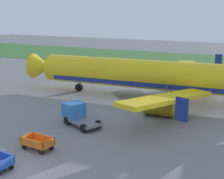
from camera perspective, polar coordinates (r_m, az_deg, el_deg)
ground_plane at (r=24.66m, az=-16.32°, el=-13.44°), size 220.00×220.00×0.00m
grass_strip at (r=75.81m, az=15.49°, el=4.56°), size 220.00×28.00×0.06m
airplane at (r=41.74m, az=8.26°, el=2.34°), size 37.67×30.27×11.34m
baggage_cart_third_in_row at (r=27.49m, az=-12.83°, el=-9.00°), size 3.60×1.59×1.07m
service_truck_beside_carts at (r=32.78m, az=-6.15°, el=-4.14°), size 4.77×3.42×2.10m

